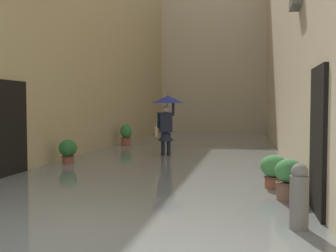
% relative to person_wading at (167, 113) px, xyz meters
% --- Properties ---
extents(ground_plane, '(60.00, 60.00, 0.00)m').
position_rel_person_wading_xyz_m(ground_plane, '(-0.39, -1.87, -1.42)').
color(ground_plane, gray).
extents(flood_water, '(7.00, 25.67, 0.10)m').
position_rel_person_wading_xyz_m(flood_water, '(-0.39, -1.87, -1.38)').
color(flood_water, slate).
rests_on(flood_water, ground_plane).
extents(building_facade_left, '(2.04, 23.67, 10.03)m').
position_rel_person_wading_xyz_m(building_facade_left, '(-4.39, -1.87, 3.59)').
color(building_facade_left, beige).
rests_on(building_facade_left, ground_plane).
extents(building_facade_far, '(9.80, 1.80, 10.42)m').
position_rel_person_wading_xyz_m(building_facade_far, '(-0.39, -12.60, 3.78)').
color(building_facade_far, beige).
rests_on(building_facade_far, ground_plane).
extents(person_wading, '(1.04, 1.04, 2.01)m').
position_rel_person_wading_xyz_m(person_wading, '(0.00, 0.00, 0.00)').
color(person_wading, black).
rests_on(person_wading, ground_plane).
extents(potted_plant_far_left, '(0.51, 0.51, 0.72)m').
position_rel_person_wading_xyz_m(potted_plant_far_left, '(-2.97, 4.49, -1.01)').
color(potted_plant_far_left, brown).
rests_on(potted_plant_far_left, ground_plane).
extents(potted_plant_mid_right, '(0.47, 0.47, 0.89)m').
position_rel_person_wading_xyz_m(potted_plant_mid_right, '(2.25, -2.96, -0.94)').
color(potted_plant_mid_right, '#9E563D').
rests_on(potted_plant_mid_right, ground_plane).
extents(potted_plant_far_right, '(0.47, 0.47, 0.74)m').
position_rel_person_wading_xyz_m(potted_plant_far_right, '(2.22, 2.30, -0.99)').
color(potted_plant_far_right, brown).
rests_on(potted_plant_far_right, ground_plane).
extents(potted_plant_mid_left, '(0.46, 0.46, 0.78)m').
position_rel_person_wading_xyz_m(potted_plant_mid_left, '(-3.15, 5.45, -1.01)').
color(potted_plant_mid_left, brown).
rests_on(potted_plant_mid_left, ground_plane).
extents(mooring_bollard, '(0.23, 0.23, 0.93)m').
position_rel_person_wading_xyz_m(mooring_bollard, '(-3.12, 7.02, -0.96)').
color(mooring_bollard, slate).
rests_on(mooring_bollard, ground_plane).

